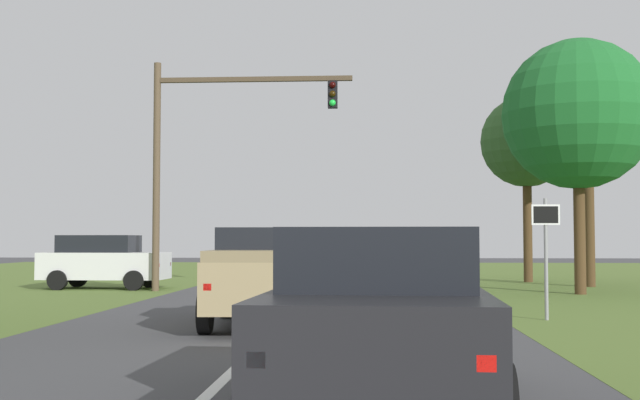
{
  "coord_description": "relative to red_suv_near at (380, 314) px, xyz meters",
  "views": [
    {
      "loc": [
        1.79,
        -3.15,
        1.72
      ],
      "look_at": [
        0.51,
        17.99,
        2.77
      ],
      "focal_mm": 45.24,
      "sensor_mm": 36.0,
      "label": 1
    }
  ],
  "objects": [
    {
      "name": "keep_moving_sign",
      "position": [
        3.68,
        9.32,
        0.69
      ],
      "size": [
        0.6,
        0.09,
        2.61
      ],
      "color": "gray",
      "rests_on": "ground_plane"
    },
    {
      "name": "traffic_light",
      "position": [
        -5.56,
        18.44,
        4.06
      ],
      "size": [
        6.73,
        0.4,
        7.72
      ],
      "color": "brown",
      "rests_on": "ground_plane"
    },
    {
      "name": "ground_plane",
      "position": [
        -1.9,
        7.46,
        -0.97
      ],
      "size": [
        120.0,
        120.0,
        0.0
      ],
      "primitive_type": "plane",
      "color": "#424244"
    },
    {
      "name": "pickup_truck_lead",
      "position": [
        -2.21,
        7.87,
        0.03
      ],
      "size": [
        2.37,
        5.09,
        1.96
      ],
      "color": "tan",
      "rests_on": "ground_plane"
    },
    {
      "name": "crossing_suv_far",
      "position": [
        -9.42,
        19.59,
        0.0
      ],
      "size": [
        4.33,
        2.1,
        1.88
      ],
      "color": "silver",
      "rests_on": "ground_plane"
    },
    {
      "name": "oak_tree_right",
      "position": [
        7.96,
        21.79,
        5.95
      ],
      "size": [
        4.02,
        4.02,
        8.98
      ],
      "color": "#4C351E",
      "rests_on": "ground_plane"
    },
    {
      "name": "red_suv_near",
      "position": [
        0.0,
        0.0,
        0.0
      ],
      "size": [
        2.42,
        4.76,
        1.84
      ],
      "color": "black",
      "rests_on": "ground_plane"
    },
    {
      "name": "extra_tree_2",
      "position": [
        6.35,
        25.02,
        4.74
      ],
      "size": [
        3.75,
        3.75,
        7.62
      ],
      "color": "#4C351E",
      "rests_on": "ground_plane"
    },
    {
      "name": "extra_tree_1",
      "position": [
        6.54,
        17.66,
        4.73
      ],
      "size": [
        4.78,
        4.78,
        8.11
      ],
      "color": "#4C351E",
      "rests_on": "ground_plane"
    }
  ]
}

